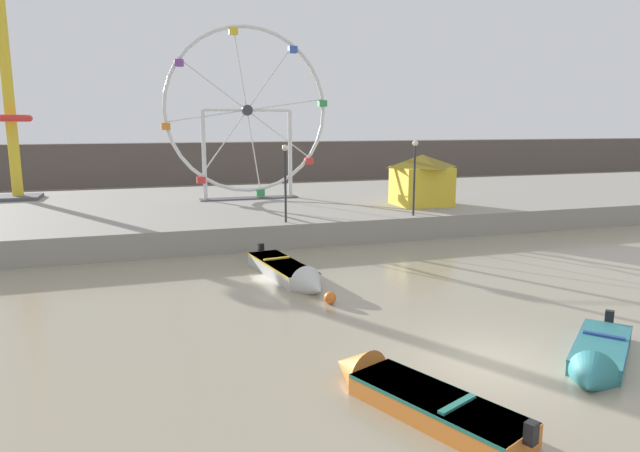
{
  "coord_description": "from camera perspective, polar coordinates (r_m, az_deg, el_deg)",
  "views": [
    {
      "loc": [
        -8.63,
        -11.76,
        6.25
      ],
      "look_at": [
        -1.99,
        8.77,
        2.3
      ],
      "focal_mm": 31.11,
      "sensor_mm": 36.0,
      "label": 1
    }
  ],
  "objects": [
    {
      "name": "distant_town_skyline",
      "position": [
        61.91,
        -9.94,
        6.46
      ],
      "size": [
        140.0,
        3.0,
        4.4
      ],
      "primitive_type": "cube",
      "color": "#564C47",
      "rests_on": "ground_plane"
    },
    {
      "name": "promenade_lamp_near",
      "position": [
        28.53,
        -3.59,
        5.56
      ],
      "size": [
        0.32,
        0.32,
        4.0
      ],
      "color": "#2D2D33",
      "rests_on": "quay_promenade"
    },
    {
      "name": "mooring_buoy_orange",
      "position": [
        19.77,
        1.05,
        -7.39
      ],
      "size": [
        0.44,
        0.44,
        0.44
      ],
      "primitive_type": "sphere",
      "color": "orange",
      "rests_on": "ground_plane"
    },
    {
      "name": "motorboat_orange_hull",
      "position": [
        13.29,
        8.65,
        -16.47
      ],
      "size": [
        3.24,
        5.28,
        1.28
      ],
      "rotation": [
        0.0,
        0.0,
        1.97
      ],
      "color": "orange",
      "rests_on": "ground_plane"
    },
    {
      "name": "quay_promenade",
      "position": [
        37.94,
        -4.58,
        1.81
      ],
      "size": [
        110.0,
        19.6,
        1.26
      ],
      "primitive_type": "cube",
      "color": "gray",
      "rests_on": "ground_plane"
    },
    {
      "name": "motorboat_pale_grey",
      "position": [
        22.58,
        -2.9,
        -4.94
      ],
      "size": [
        2.24,
        6.33,
        1.31
      ],
      "rotation": [
        0.0,
        0.0,
        4.86
      ],
      "color": "silver",
      "rests_on": "ground_plane"
    },
    {
      "name": "ground_plane",
      "position": [
        15.87,
        17.3,
        -13.32
      ],
      "size": [
        240.0,
        240.0,
        0.0
      ],
      "primitive_type": "plane",
      "color": "gray"
    },
    {
      "name": "promenade_lamp_far",
      "position": [
        31.12,
        9.71,
        5.99
      ],
      "size": [
        0.32,
        0.32,
        4.16
      ],
      "color": "#2D2D33",
      "rests_on": "quay_promenade"
    },
    {
      "name": "ferris_wheel_white_frame",
      "position": [
        38.07,
        -7.51,
        11.41
      ],
      "size": [
        11.15,
        1.2,
        11.43
      ],
      "color": "silver",
      "rests_on": "quay_promenade"
    },
    {
      "name": "drop_tower_yellow_tower",
      "position": [
        42.84,
        -29.34,
        10.99
      ],
      "size": [
        2.8,
        2.8,
        15.88
      ],
      "color": "gold",
      "rests_on": "quay_promenade"
    },
    {
      "name": "motorboat_teal_painted",
      "position": [
        16.52,
        26.67,
        -12.15
      ],
      "size": [
        4.3,
        3.86,
        1.18
      ],
      "rotation": [
        0.0,
        0.0,
        3.83
      ],
      "color": "teal",
      "rests_on": "ground_plane"
    },
    {
      "name": "carnival_booth_yellow_awning",
      "position": [
        35.45,
        10.42,
        4.79
      ],
      "size": [
        3.59,
        3.29,
        3.17
      ],
      "rotation": [
        0.0,
        0.0,
        -0.02
      ],
      "color": "yellow",
      "rests_on": "quay_promenade"
    }
  ]
}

